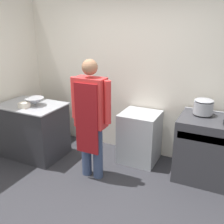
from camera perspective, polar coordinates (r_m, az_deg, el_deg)
The scene contains 10 objects.
ground_plane at distance 3.46m, azimuth -7.27°, elevation -19.77°, with size 14.00×14.00×0.00m, color #2D2D33.
wall_back at distance 4.33m, azimuth 4.70°, elevation 8.28°, with size 8.00×0.05×2.70m.
wall_left at distance 4.85m, azimuth -21.68°, elevation 8.16°, with size 0.05×8.00×2.70m.
prep_counter at distance 4.58m, azimuth -16.69°, elevation -3.74°, with size 1.03×0.73×0.89m.
stove at distance 3.96m, azimuth 21.49°, elevation -7.83°, with size 1.04×0.66×0.93m.
fridge_unit at distance 4.24m, azimuth 6.00°, elevation -5.44°, with size 0.59×0.56×0.81m.
person_cook at distance 3.58m, azimuth -4.66°, elevation -0.43°, with size 0.60×0.24×1.71m.
mixing_bowl at distance 4.35m, azimuth -16.49°, elevation 2.19°, with size 0.30×0.30×0.13m.
plastic_tub at distance 4.29m, azimuth -18.57°, elevation 1.44°, with size 0.13×0.13×0.09m.
stock_pot at distance 3.87m, azimuth 19.29°, elevation 1.18°, with size 0.27×0.27×0.22m.
Camera 1 is at (1.53, -2.22, 2.17)m, focal length 42.00 mm.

